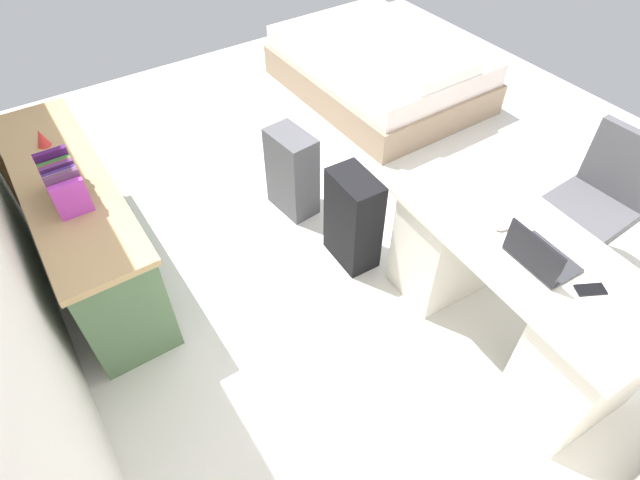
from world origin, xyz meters
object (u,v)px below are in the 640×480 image
at_px(desk, 511,292).
at_px(office_chair, 591,211).
at_px(credenza, 83,225).
at_px(figurine_small, 41,138).
at_px(suitcase_spare_grey, 292,173).
at_px(computer_mouse, 503,226).
at_px(laptop, 538,257).
at_px(cell_phone_near_laptop, 590,290).
at_px(suitcase_black, 353,220).
at_px(bed, 380,69).

height_order(desk, office_chair, office_chair).
distance_m(credenza, figurine_small, 0.57).
relative_size(suitcase_spare_grey, computer_mouse, 6.33).
bearing_deg(desk, computer_mouse, 4.83).
relative_size(desk, laptop, 4.59).
xyz_separation_m(office_chair, computer_mouse, (0.02, 0.90, 0.35)).
distance_m(credenza, cell_phone_near_laptop, 2.84).
height_order(desk, suitcase_black, desk).
relative_size(office_chair, computer_mouse, 9.40).
bearing_deg(bed, credenza, 104.19).
bearing_deg(credenza, computer_mouse, -133.29).
height_order(bed, cell_phone_near_laptop, cell_phone_near_laptop).
bearing_deg(cell_phone_near_laptop, suitcase_spare_grey, 40.12).
relative_size(suitcase_spare_grey, cell_phone_near_laptop, 4.66).
xyz_separation_m(desk, suitcase_spare_grey, (1.63, 0.40, -0.08)).
distance_m(office_chair, laptop, 1.05).
xyz_separation_m(office_chair, suitcase_black, (0.83, 1.22, -0.08)).
distance_m(suitcase_black, figurine_small, 1.96).
bearing_deg(laptop, suitcase_spare_grey, 10.95).
bearing_deg(suitcase_spare_grey, credenza, 75.76).
xyz_separation_m(laptop, figurine_small, (2.31, 1.72, -0.00)).
bearing_deg(credenza, suitcase_spare_grey, -98.67).
bearing_deg(bed, figurine_small, 96.99).
height_order(office_chair, figurine_small, office_chair).
bearing_deg(figurine_small, office_chair, -127.76).
bearing_deg(credenza, desk, -135.87).
bearing_deg(laptop, figurine_small, 36.67).
bearing_deg(suitcase_spare_grey, bed, -63.96).
height_order(office_chair, suitcase_spare_grey, office_chair).
bearing_deg(desk, suitcase_black, 18.99).
distance_m(credenza, suitcase_spare_grey, 1.40).
xyz_separation_m(credenza, suitcase_black, (-0.85, -1.45, -0.04)).
bearing_deg(desk, laptop, 141.01).
bearing_deg(suitcase_spare_grey, figurine_small, 61.28).
relative_size(desk, figurine_small, 13.38).
height_order(bed, computer_mouse, computer_mouse).
relative_size(credenza, bed, 0.94).
bearing_deg(suitcase_black, bed, -40.58).
bearing_deg(credenza, figurine_small, 0.23).
height_order(credenza, figurine_small, figurine_small).
height_order(bed, figurine_small, figurine_small).
bearing_deg(office_chair, credenza, 57.71).
bearing_deg(cell_phone_near_laptop, figurine_small, 63.42).
relative_size(office_chair, suitcase_black, 1.40).
bearing_deg(office_chair, computer_mouse, 88.81).
height_order(desk, suitcase_spare_grey, desk).
height_order(desk, bed, desk).
xyz_separation_m(laptop, computer_mouse, (0.26, -0.05, -0.03)).
bearing_deg(suitcase_black, suitcase_spare_grey, 7.88).
xyz_separation_m(suitcase_black, laptop, (-1.07, -0.27, 0.47)).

